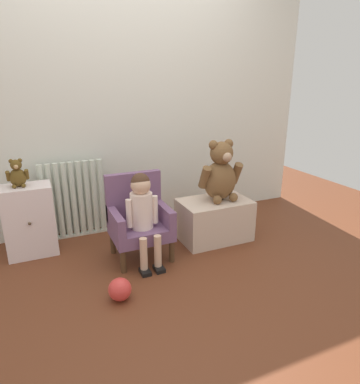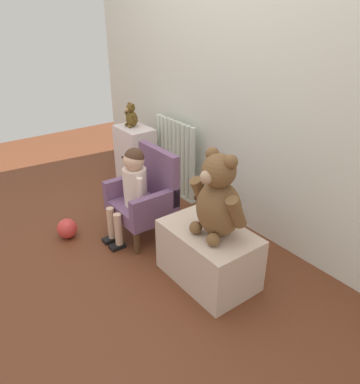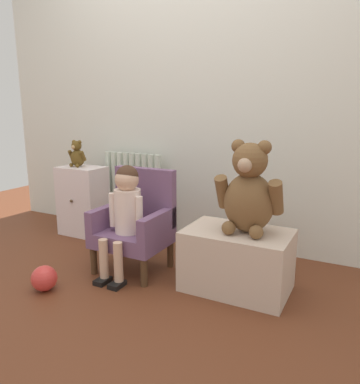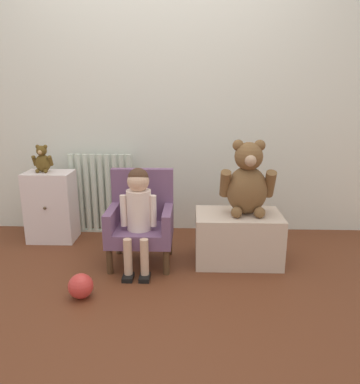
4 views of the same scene
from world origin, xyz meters
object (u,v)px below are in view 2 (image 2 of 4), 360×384
Objects in this scene: small_dresser at (135,157)px; child_armchair at (146,196)px; large_teddy_bear at (218,200)px; toy_ball at (67,228)px; radiator at (175,158)px; child_figure at (132,182)px; small_teddy_bear at (131,116)px; low_bench at (208,255)px.

small_dresser is 0.87× the size of child_armchair.
toy_ball is at bearing -152.11° from large_teddy_bear.
toy_ball is (0.12, -1.11, -0.27)m from radiator.
large_teddy_bear reaches higher than child_figure.
child_armchair is 0.80m from large_teddy_bear.
toy_ball is (0.49, -0.91, -0.21)m from small_dresser.
small_teddy_bear is at bearing 176.57° from small_dresser.
low_bench is 4.02× the size of toy_ball.
radiator is at bearing 153.43° from low_bench.
child_figure is 1.35× the size of large_teddy_bear.
large_teddy_bear is at bearing -25.09° from radiator.
child_armchair is (0.80, -0.38, 0.03)m from small_dresser.
small_dresser is at bearing 148.40° from child_figure.
child_armchair is 0.65m from toy_ball.
small_dresser is 0.88m from child_armchair.
small_teddy_bear is (-0.83, 0.49, 0.22)m from child_figure.
child_figure is (-0.00, -0.11, 0.15)m from child_armchair.
child_figure is 0.64m from toy_ball.
child_figure reaches higher than radiator.
low_bench is at bearing -167.91° from large_teddy_bear.
large_teddy_bear is (0.05, 0.01, 0.41)m from low_bench.
low_bench is at bearing 10.36° from child_figure.
low_bench is 2.77× the size of small_teddy_bear.
child_armchair is 0.98m from small_teddy_bear.
small_teddy_bear is 1.21m from toy_ball.
child_figure is 3.24× the size of small_teddy_bear.
child_figure is 1.17× the size of low_bench.
child_armchair is at bearing -24.54° from small_teddy_bear.
child_figure is at bearing 54.25° from toy_ball.
toy_ball is (0.53, -0.91, -0.60)m from small_teddy_bear.
small_dresser is 3.83× the size of toy_ball.
small_dresser is 0.95× the size of low_bench.
small_teddy_bear reaches higher than toy_ball.
radiator is at bearing 121.48° from child_figure.
child_figure is 0.99m from small_teddy_bear.
toy_ball is at bearing -119.63° from child_armchair.
low_bench is at bearing -13.34° from small_teddy_bear.
low_bench is 1.16× the size of large_teddy_bear.
small_dresser is 0.81× the size of child_figure.
large_teddy_bear is (0.75, 0.14, 0.13)m from child_figure.
radiator reaches higher than small_dresser.
child_armchair is 1.09× the size of low_bench.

